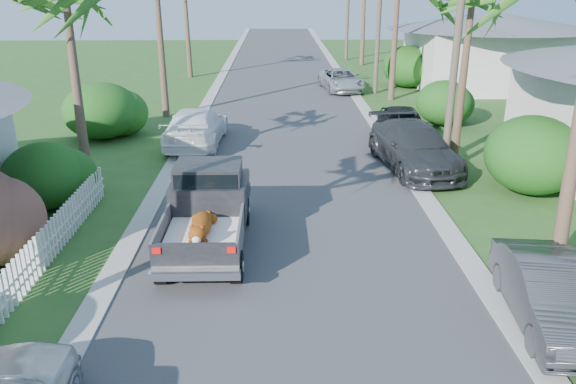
{
  "coord_description": "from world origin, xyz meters",
  "views": [
    {
      "loc": [
        -0.41,
        -6.04,
        6.53
      ],
      "look_at": [
        -0.13,
        7.43,
        1.4
      ],
      "focal_mm": 35.0,
      "sensor_mm": 36.0,
      "label": 1
    }
  ],
  "objects_px": {
    "parked_car_rn": "(550,295)",
    "parked_car_rf": "(403,127)",
    "utility_pole_d": "(348,4)",
    "utility_pole_b": "(457,41)",
    "parked_car_rd": "(341,80)",
    "house_right_far": "(488,53)",
    "pickup_truck": "(209,205)",
    "parked_car_rm": "(414,147)",
    "utility_pole_c": "(379,14)",
    "parked_car_lf": "(196,127)"
  },
  "relations": [
    {
      "from": "parked_car_rn",
      "to": "parked_car_rf",
      "type": "height_order",
      "value": "parked_car_rf"
    },
    {
      "from": "utility_pole_d",
      "to": "parked_car_rn",
      "type": "bearing_deg",
      "value": -90.87
    },
    {
      "from": "utility_pole_b",
      "to": "parked_car_rd",
      "type": "bearing_deg",
      "value": 97.19
    },
    {
      "from": "parked_car_rn",
      "to": "house_right_far",
      "type": "distance_m",
      "value": 27.68
    },
    {
      "from": "pickup_truck",
      "to": "utility_pole_b",
      "type": "xyz_separation_m",
      "value": [
        7.8,
        5.47,
        3.59
      ]
    },
    {
      "from": "pickup_truck",
      "to": "parked_car_rm",
      "type": "xyz_separation_m",
      "value": [
        6.78,
        5.94,
        -0.21
      ]
    },
    {
      "from": "house_right_far",
      "to": "utility_pole_d",
      "type": "bearing_deg",
      "value": 119.65
    },
    {
      "from": "utility_pole_c",
      "to": "pickup_truck",
      "type": "bearing_deg",
      "value": -110.86
    },
    {
      "from": "utility_pole_b",
      "to": "utility_pole_d",
      "type": "distance_m",
      "value": 30.0
    },
    {
      "from": "parked_car_rd",
      "to": "utility_pole_d",
      "type": "bearing_deg",
      "value": 73.96
    },
    {
      "from": "parked_car_lf",
      "to": "utility_pole_b",
      "type": "bearing_deg",
      "value": 160.46
    },
    {
      "from": "utility_pole_b",
      "to": "parked_car_rf",
      "type": "bearing_deg",
      "value": 101.4
    },
    {
      "from": "utility_pole_d",
      "to": "parked_car_rm",
      "type": "bearing_deg",
      "value": -91.99
    },
    {
      "from": "parked_car_rd",
      "to": "utility_pole_c",
      "type": "height_order",
      "value": "utility_pole_c"
    },
    {
      "from": "pickup_truck",
      "to": "parked_car_rm",
      "type": "bearing_deg",
      "value": 41.26
    },
    {
      "from": "parked_car_rm",
      "to": "utility_pole_b",
      "type": "xyz_separation_m",
      "value": [
        1.02,
        -0.48,
        3.8
      ]
    },
    {
      "from": "parked_car_lf",
      "to": "utility_pole_c",
      "type": "bearing_deg",
      "value": -127.46
    },
    {
      "from": "parked_car_rf",
      "to": "parked_car_lf",
      "type": "relative_size",
      "value": 0.85
    },
    {
      "from": "utility_pole_b",
      "to": "utility_pole_d",
      "type": "relative_size",
      "value": 1.0
    },
    {
      "from": "parked_car_rf",
      "to": "utility_pole_d",
      "type": "bearing_deg",
      "value": 90.59
    },
    {
      "from": "parked_car_rn",
      "to": "utility_pole_b",
      "type": "distance_m",
      "value": 10.27
    },
    {
      "from": "utility_pole_d",
      "to": "utility_pole_c",
      "type": "bearing_deg",
      "value": -90.0
    },
    {
      "from": "parked_car_rd",
      "to": "utility_pole_b",
      "type": "xyz_separation_m",
      "value": [
        2.0,
        -15.84,
        3.96
      ]
    },
    {
      "from": "pickup_truck",
      "to": "utility_pole_b",
      "type": "height_order",
      "value": "utility_pole_b"
    },
    {
      "from": "parked_car_rm",
      "to": "house_right_far",
      "type": "distance_m",
      "value": 18.59
    },
    {
      "from": "parked_car_rd",
      "to": "house_right_far",
      "type": "relative_size",
      "value": 0.52
    },
    {
      "from": "parked_car_rn",
      "to": "utility_pole_d",
      "type": "height_order",
      "value": "utility_pole_d"
    },
    {
      "from": "house_right_far",
      "to": "utility_pole_b",
      "type": "relative_size",
      "value": 1.0
    },
    {
      "from": "parked_car_rm",
      "to": "parked_car_rn",
      "type": "bearing_deg",
      "value": -95.1
    },
    {
      "from": "parked_car_rn",
      "to": "parked_car_rm",
      "type": "xyz_separation_m",
      "value": [
        -0.42,
        9.94,
        0.14
      ]
    },
    {
      "from": "parked_car_rn",
      "to": "utility_pole_b",
      "type": "xyz_separation_m",
      "value": [
        0.6,
        9.46,
        3.95
      ]
    },
    {
      "from": "parked_car_rd",
      "to": "utility_pole_d",
      "type": "height_order",
      "value": "utility_pole_d"
    },
    {
      "from": "utility_pole_b",
      "to": "parked_car_rn",
      "type": "bearing_deg",
      "value": -93.63
    },
    {
      "from": "parked_car_rn",
      "to": "house_right_far",
      "type": "relative_size",
      "value": 0.44
    },
    {
      "from": "pickup_truck",
      "to": "utility_pole_c",
      "type": "relative_size",
      "value": 0.57
    },
    {
      "from": "utility_pole_b",
      "to": "utility_pole_d",
      "type": "xyz_separation_m",
      "value": [
        0.0,
        30.0,
        0.0
      ]
    },
    {
      "from": "parked_car_rn",
      "to": "utility_pole_c",
      "type": "distance_m",
      "value": 24.78
    },
    {
      "from": "parked_car_rd",
      "to": "parked_car_rf",
      "type": "bearing_deg",
      "value": -92.09
    },
    {
      "from": "utility_pole_c",
      "to": "utility_pole_d",
      "type": "height_order",
      "value": "same"
    },
    {
      "from": "pickup_truck",
      "to": "house_right_far",
      "type": "distance_m",
      "value": 27.15
    },
    {
      "from": "pickup_truck",
      "to": "house_right_far",
      "type": "relative_size",
      "value": 0.57
    },
    {
      "from": "parked_car_rf",
      "to": "utility_pole_b",
      "type": "bearing_deg",
      "value": -76.39
    },
    {
      "from": "utility_pole_c",
      "to": "parked_car_rf",
      "type": "bearing_deg",
      "value": -93.74
    },
    {
      "from": "pickup_truck",
      "to": "utility_pole_d",
      "type": "distance_m",
      "value": 36.49
    },
    {
      "from": "parked_car_rd",
      "to": "parked_car_lf",
      "type": "relative_size",
      "value": 0.88
    },
    {
      "from": "pickup_truck",
      "to": "utility_pole_d",
      "type": "relative_size",
      "value": 0.57
    },
    {
      "from": "utility_pole_c",
      "to": "utility_pole_b",
      "type": "bearing_deg",
      "value": -90.0
    },
    {
      "from": "parked_car_rd",
      "to": "parked_car_lf",
      "type": "xyz_separation_m",
      "value": [
        -7.36,
        -12.08,
        0.12
      ]
    },
    {
      "from": "parked_car_lf",
      "to": "house_right_far",
      "type": "height_order",
      "value": "house_right_far"
    },
    {
      "from": "house_right_far",
      "to": "utility_pole_d",
      "type": "distance_m",
      "value": 15.16
    }
  ]
}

